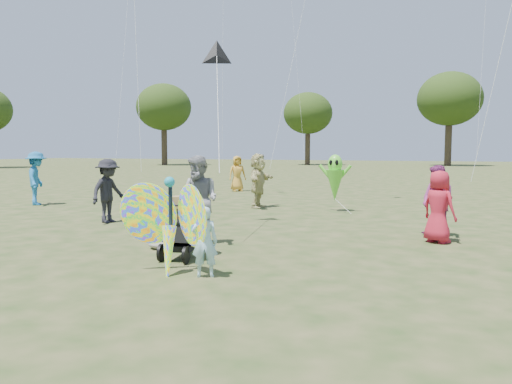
{
  "coord_description": "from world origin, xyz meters",
  "views": [
    {
      "loc": [
        3.29,
        -7.05,
        1.89
      ],
      "look_at": [
        -0.2,
        1.5,
        1.1
      ],
      "focal_mm": 35.0,
      "sensor_mm": 36.0,
      "label": 1
    }
  ],
  "objects_px": {
    "crowd_d": "(258,181)",
    "crowd_i": "(37,178)",
    "crowd_e": "(438,201)",
    "adult_man": "(199,200)",
    "crowd_g": "(237,174)",
    "jogging_stroller": "(185,223)",
    "child_girl": "(205,242)",
    "crowd_b": "(108,191)",
    "alien_kite": "(335,180)",
    "crowd_a": "(439,207)",
    "butterfly_kite": "(169,226)"
  },
  "relations": [
    {
      "from": "crowd_d",
      "to": "crowd_i",
      "type": "bearing_deg",
      "value": 104.44
    },
    {
      "from": "crowd_e",
      "to": "crowd_i",
      "type": "height_order",
      "value": "crowd_i"
    },
    {
      "from": "adult_man",
      "to": "crowd_e",
      "type": "distance_m",
      "value": 5.12
    },
    {
      "from": "crowd_g",
      "to": "jogging_stroller",
      "type": "height_order",
      "value": "crowd_g"
    },
    {
      "from": "child_girl",
      "to": "crowd_b",
      "type": "xyz_separation_m",
      "value": [
        -4.92,
        3.96,
        0.3
      ]
    },
    {
      "from": "crowd_i",
      "to": "alien_kite",
      "type": "bearing_deg",
      "value": -114.29
    },
    {
      "from": "crowd_a",
      "to": "crowd_e",
      "type": "bearing_deg",
      "value": -53.2
    },
    {
      "from": "jogging_stroller",
      "to": "butterfly_kite",
      "type": "distance_m",
      "value": 1.13
    },
    {
      "from": "crowd_a",
      "to": "butterfly_kite",
      "type": "xyz_separation_m",
      "value": [
        -3.67,
        -4.26,
        -0.0
      ]
    },
    {
      "from": "crowd_e",
      "to": "butterfly_kite",
      "type": "bearing_deg",
      "value": -86.97
    },
    {
      "from": "child_girl",
      "to": "alien_kite",
      "type": "relative_size",
      "value": 0.61
    },
    {
      "from": "adult_man",
      "to": "crowd_i",
      "type": "xyz_separation_m",
      "value": [
        -8.57,
        4.21,
        0.03
      ]
    },
    {
      "from": "crowd_e",
      "to": "butterfly_kite",
      "type": "relative_size",
      "value": 0.89
    },
    {
      "from": "crowd_b",
      "to": "jogging_stroller",
      "type": "height_order",
      "value": "crowd_b"
    },
    {
      "from": "crowd_g",
      "to": "crowd_i",
      "type": "height_order",
      "value": "crowd_i"
    },
    {
      "from": "adult_man",
      "to": "crowd_i",
      "type": "distance_m",
      "value": 9.55
    },
    {
      "from": "crowd_e",
      "to": "crowd_i",
      "type": "xyz_separation_m",
      "value": [
        -12.9,
        1.48,
        0.14
      ]
    },
    {
      "from": "crowd_d",
      "to": "butterfly_kite",
      "type": "bearing_deg",
      "value": -168.66
    },
    {
      "from": "crowd_a",
      "to": "crowd_g",
      "type": "xyz_separation_m",
      "value": [
        -8.96,
        9.91,
        0.07
      ]
    },
    {
      "from": "alien_kite",
      "to": "crowd_a",
      "type": "bearing_deg",
      "value": -53.5
    },
    {
      "from": "crowd_b",
      "to": "alien_kite",
      "type": "distance_m",
      "value": 6.63
    },
    {
      "from": "crowd_a",
      "to": "crowd_g",
      "type": "distance_m",
      "value": 13.36
    },
    {
      "from": "crowd_g",
      "to": "crowd_a",
      "type": "bearing_deg",
      "value": -88.91
    },
    {
      "from": "crowd_e",
      "to": "alien_kite",
      "type": "relative_size",
      "value": 0.89
    },
    {
      "from": "crowd_d",
      "to": "crowd_g",
      "type": "relative_size",
      "value": 1.1
    },
    {
      "from": "child_girl",
      "to": "crowd_a",
      "type": "relative_size",
      "value": 0.72
    },
    {
      "from": "adult_man",
      "to": "crowd_g",
      "type": "relative_size",
      "value": 1.1
    },
    {
      "from": "crowd_d",
      "to": "child_girl",
      "type": "bearing_deg",
      "value": -164.97
    },
    {
      "from": "crowd_b",
      "to": "alien_kite",
      "type": "relative_size",
      "value": 0.95
    },
    {
      "from": "crowd_e",
      "to": "alien_kite",
      "type": "xyz_separation_m",
      "value": [
        -3.09,
        3.54,
        0.19
      ]
    },
    {
      "from": "crowd_a",
      "to": "crowd_e",
      "type": "height_order",
      "value": "crowd_e"
    },
    {
      "from": "crowd_a",
      "to": "crowd_b",
      "type": "distance_m",
      "value": 8.02
    },
    {
      "from": "crowd_d",
      "to": "crowd_e",
      "type": "xyz_separation_m",
      "value": [
        5.62,
        -3.6,
        -0.11
      ]
    },
    {
      "from": "child_girl",
      "to": "crowd_d",
      "type": "height_order",
      "value": "crowd_d"
    },
    {
      "from": "crowd_a",
      "to": "crowd_d",
      "type": "xyz_separation_m",
      "value": [
        -5.67,
        4.29,
        0.15
      ]
    },
    {
      "from": "crowd_g",
      "to": "crowd_e",
      "type": "bearing_deg",
      "value": -87.0
    },
    {
      "from": "crowd_a",
      "to": "crowd_b",
      "type": "xyz_separation_m",
      "value": [
        -8.01,
        -0.26,
        0.09
      ]
    },
    {
      "from": "jogging_stroller",
      "to": "butterfly_kite",
      "type": "bearing_deg",
      "value": -82.12
    },
    {
      "from": "crowd_a",
      "to": "jogging_stroller",
      "type": "distance_m",
      "value": 5.14
    },
    {
      "from": "adult_man",
      "to": "crowd_e",
      "type": "xyz_separation_m",
      "value": [
        4.33,
        2.73,
        -0.11
      ]
    },
    {
      "from": "crowd_a",
      "to": "jogging_stroller",
      "type": "height_order",
      "value": "crowd_a"
    },
    {
      "from": "crowd_g",
      "to": "butterfly_kite",
      "type": "height_order",
      "value": "crowd_g"
    },
    {
      "from": "crowd_i",
      "to": "crowd_e",
      "type": "bearing_deg",
      "value": -132.7
    },
    {
      "from": "crowd_a",
      "to": "crowd_g",
      "type": "relative_size",
      "value": 0.92
    },
    {
      "from": "child_girl",
      "to": "crowd_d",
      "type": "relative_size",
      "value": 0.6
    },
    {
      "from": "adult_man",
      "to": "crowd_a",
      "type": "height_order",
      "value": "adult_man"
    },
    {
      "from": "crowd_b",
      "to": "child_girl",
      "type": "bearing_deg",
      "value": -122.4
    },
    {
      "from": "child_girl",
      "to": "crowd_i",
      "type": "relative_size",
      "value": 0.58
    },
    {
      "from": "alien_kite",
      "to": "butterfly_kite",
      "type": "bearing_deg",
      "value": -93.64
    },
    {
      "from": "crowd_g",
      "to": "alien_kite",
      "type": "bearing_deg",
      "value": -85.28
    }
  ]
}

